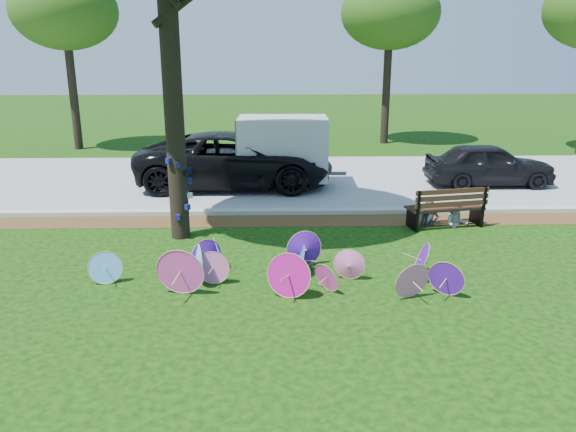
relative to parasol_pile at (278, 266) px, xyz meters
name	(u,v)px	position (x,y,z in m)	size (l,w,h in m)	color
ground	(264,294)	(-0.26, -0.49, -0.37)	(90.00, 90.00, 0.00)	black
mulch_strip	(266,221)	(-0.26, 4.01, -0.37)	(90.00, 1.00, 0.01)	#472D16
curb	(266,212)	(-0.26, 4.71, -0.31)	(90.00, 0.30, 0.12)	#B7B5AD
street	(268,179)	(-0.26, 8.86, -0.37)	(90.00, 8.00, 0.01)	gray
parasol_pile	(278,266)	(0.00, 0.00, 0.00)	(7.06, 2.16, 0.92)	#4F15A2
black_van	(235,160)	(-1.29, 7.86, 0.50)	(2.89, 6.27, 1.74)	black
dark_pickup	(489,164)	(6.97, 7.82, 0.32)	(1.64, 4.08, 1.39)	black
cargo_trailer	(283,148)	(0.24, 7.74, 0.90)	(2.79, 1.76, 2.55)	silver
park_bench	(445,206)	(4.24, 3.52, 0.14)	(1.98, 0.75, 1.03)	black
person_left	(431,201)	(3.89, 3.57, 0.27)	(0.47, 0.31, 1.29)	#333746
person_right	(458,202)	(4.59, 3.57, 0.24)	(0.59, 0.46, 1.22)	silver
bg_trees	(349,12)	(3.16, 14.94, 5.39)	(26.14, 7.31, 7.40)	black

